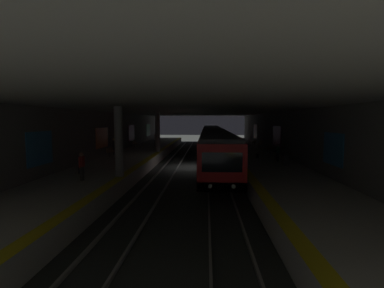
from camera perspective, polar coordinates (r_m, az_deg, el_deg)
ground_plane at (r=27.66m, az=0.20°, el=-4.86°), size 120.00×120.00×0.00m
track_left at (r=27.63m, az=4.78°, el=-4.72°), size 60.00×1.53×0.16m
track_right at (r=27.84m, az=-4.34°, el=-4.64°), size 60.00×1.53×0.16m
platform_left at (r=28.03m, az=13.72°, el=-3.78°), size 60.00×5.30×1.06m
platform_right at (r=28.64m, az=-13.02°, el=-3.58°), size 60.00×5.30×1.06m
wall_left at (r=28.50m, az=19.55°, el=0.82°), size 60.00×0.56×5.60m
wall_right at (r=29.39m, az=-18.53°, el=0.97°), size 60.00×0.56×5.60m
ceiling_slab at (r=27.27m, az=0.20°, el=7.24°), size 60.00×19.40×0.40m
pillar_near at (r=18.41m, az=-14.97°, el=0.44°), size 0.56×0.56×4.55m
pillar_far at (r=32.19m, az=-7.17°, el=2.45°), size 0.56×0.56×4.55m
metro_train at (r=35.30m, az=4.40°, el=0.59°), size 40.30×2.83×3.49m
bench_left_near at (r=32.49m, az=15.80°, el=-0.77°), size 1.70×0.47×0.86m
bench_left_mid at (r=38.20m, az=13.86°, el=0.11°), size 1.70×0.47×0.86m
bench_left_far at (r=42.26m, az=12.80°, el=0.59°), size 1.70×0.47×0.86m
bench_right_near at (r=29.49m, az=-16.57°, el=-1.36°), size 1.70×0.47×0.86m
bench_right_mid at (r=38.74m, az=-11.77°, el=0.22°), size 1.70×0.47×0.86m
person_waiting_near at (r=25.44m, az=17.39°, el=-1.67°), size 0.60×0.22×1.55m
person_walking_mid at (r=17.95m, az=-21.94°, el=-4.13°), size 0.60×0.24×1.74m
person_standing_far at (r=39.28m, az=-7.69°, el=0.93°), size 0.60×0.23×1.70m
person_boarding at (r=30.43m, az=-15.94°, el=-0.33°), size 0.60×0.24×1.75m
suitcase_rolling at (r=20.55m, az=-22.06°, el=-4.81°), size 0.43×0.25×0.93m
backpack_on_floor at (r=27.55m, az=13.44°, el=-2.40°), size 0.30×0.20×0.40m
trash_bin at (r=23.54m, az=18.96°, el=-3.23°), size 0.44×0.44×0.85m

